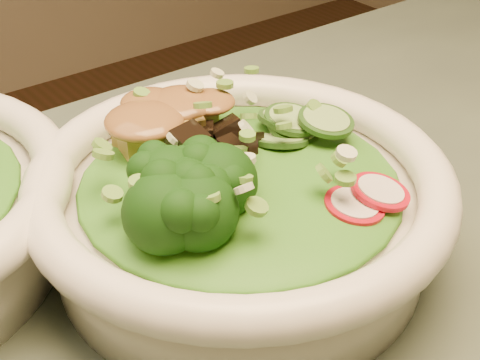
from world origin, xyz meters
TOP-DOWN VIEW (x-y plane):
  - salad_bowl at (-0.07, 0.12)m, footprint 0.28×0.28m
  - lettuce_bed at (-0.07, 0.12)m, footprint 0.21×0.21m
  - broccoli_florets at (-0.14, 0.10)m, footprint 0.11×0.10m
  - radish_slices at (-0.05, 0.05)m, footprint 0.12×0.09m
  - cucumber_slices at (-0.01, 0.14)m, footprint 0.10×0.10m
  - mushroom_heap at (-0.08, 0.13)m, footprint 0.10×0.10m
  - tofu_cubes at (-0.09, 0.18)m, footprint 0.11×0.10m
  - peanut_sauce at (-0.09, 0.18)m, footprint 0.07×0.06m
  - scallion_garnish at (-0.07, 0.12)m, footprint 0.20×0.20m

SIDE VIEW (x-z plane):
  - salad_bowl at x=-0.07m, z-range 0.75..0.83m
  - lettuce_bed at x=-0.07m, z-range 0.80..0.83m
  - radish_slices at x=-0.05m, z-range 0.81..0.83m
  - cucumber_slices at x=-0.01m, z-range 0.81..0.84m
  - tofu_cubes at x=-0.09m, z-range 0.81..0.84m
  - mushroom_heap at x=-0.08m, z-range 0.81..0.85m
  - broccoli_florets at x=-0.14m, z-range 0.81..0.85m
  - scallion_garnish at x=-0.07m, z-range 0.83..0.85m
  - peanut_sauce at x=-0.09m, z-range 0.83..0.85m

